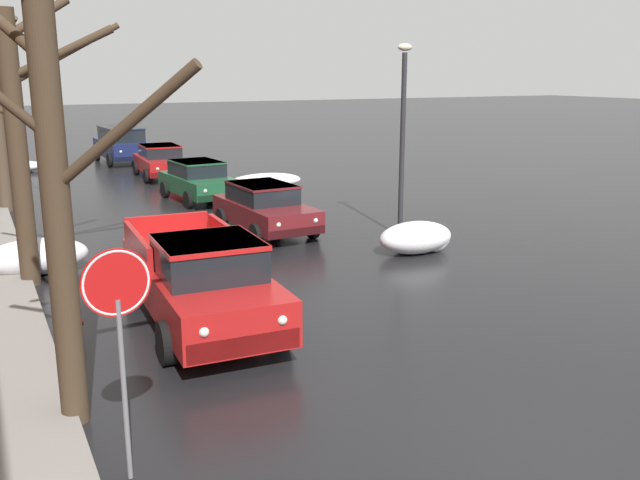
{
  "coord_description": "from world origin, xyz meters",
  "views": [
    {
      "loc": [
        -5.59,
        -5.14,
        4.53
      ],
      "look_at": [
        0.56,
        7.01,
        1.2
      ],
      "focal_mm": 38.66,
      "sensor_mm": 36.0,
      "label": 1
    }
  ],
  "objects_px": {
    "bare_tree_at_the_corner": "(52,177)",
    "pickup_truck_red_approaching_near_lane": "(200,279)",
    "sedan_green_parked_kerbside_mid": "(199,180)",
    "suv_darkblue_queued_behind_truck": "(122,143)",
    "stop_sign_at_corner": "(118,304)",
    "sedan_maroon_parked_kerbside_close": "(265,207)",
    "sedan_red_parked_far_down_block": "(161,161)",
    "fire_hydrant": "(70,322)",
    "bare_tree_second_along_sidewalk": "(22,134)",
    "street_lamp_post": "(403,130)"
  },
  "relations": [
    {
      "from": "pickup_truck_red_approaching_near_lane",
      "to": "sedan_maroon_parked_kerbside_close",
      "type": "height_order",
      "value": "pickup_truck_red_approaching_near_lane"
    },
    {
      "from": "sedan_maroon_parked_kerbside_close",
      "to": "sedan_green_parked_kerbside_mid",
      "type": "relative_size",
      "value": 0.99
    },
    {
      "from": "bare_tree_second_along_sidewalk",
      "to": "street_lamp_post",
      "type": "relative_size",
      "value": 1.16
    },
    {
      "from": "sedan_green_parked_kerbside_mid",
      "to": "street_lamp_post",
      "type": "xyz_separation_m",
      "value": [
        3.42,
        -7.97,
        2.23
      ]
    },
    {
      "from": "pickup_truck_red_approaching_near_lane",
      "to": "suv_darkblue_queued_behind_truck",
      "type": "bearing_deg",
      "value": 81.99
    },
    {
      "from": "stop_sign_at_corner",
      "to": "street_lamp_post",
      "type": "relative_size",
      "value": 0.52
    },
    {
      "from": "bare_tree_at_the_corner",
      "to": "pickup_truck_red_approaching_near_lane",
      "type": "distance_m",
      "value": 4.46
    },
    {
      "from": "bare_tree_second_along_sidewalk",
      "to": "sedan_green_parked_kerbside_mid",
      "type": "relative_size",
      "value": 1.48
    },
    {
      "from": "sedan_green_parked_kerbside_mid",
      "to": "street_lamp_post",
      "type": "bearing_deg",
      "value": -66.78
    },
    {
      "from": "bare_tree_at_the_corner",
      "to": "suv_darkblue_queued_behind_truck",
      "type": "height_order",
      "value": "bare_tree_at_the_corner"
    },
    {
      "from": "pickup_truck_red_approaching_near_lane",
      "to": "fire_hydrant",
      "type": "relative_size",
      "value": 7.7
    },
    {
      "from": "suv_darkblue_queued_behind_truck",
      "to": "street_lamp_post",
      "type": "xyz_separation_m",
      "value": [
        3.73,
        -20.11,
        2.0
      ]
    },
    {
      "from": "sedan_maroon_parked_kerbside_close",
      "to": "sedan_green_parked_kerbside_mid",
      "type": "height_order",
      "value": "same"
    },
    {
      "from": "suv_darkblue_queued_behind_truck",
      "to": "street_lamp_post",
      "type": "height_order",
      "value": "street_lamp_post"
    },
    {
      "from": "bare_tree_second_along_sidewalk",
      "to": "sedan_red_parked_far_down_block",
      "type": "xyz_separation_m",
      "value": [
        6.41,
        14.29,
        -2.5
      ]
    },
    {
      "from": "sedan_green_parked_kerbside_mid",
      "to": "suv_darkblue_queued_behind_truck",
      "type": "relative_size",
      "value": 0.85
    },
    {
      "from": "bare_tree_at_the_corner",
      "to": "sedan_red_parked_far_down_block",
      "type": "distance_m",
      "value": 22.26
    },
    {
      "from": "bare_tree_at_the_corner",
      "to": "stop_sign_at_corner",
      "type": "relative_size",
      "value": 2.33
    },
    {
      "from": "sedan_green_parked_kerbside_mid",
      "to": "sedan_red_parked_far_down_block",
      "type": "bearing_deg",
      "value": 88.33
    },
    {
      "from": "sedan_maroon_parked_kerbside_close",
      "to": "pickup_truck_red_approaching_near_lane",
      "type": "bearing_deg",
      "value": -121.24
    },
    {
      "from": "pickup_truck_red_approaching_near_lane",
      "to": "fire_hydrant",
      "type": "distance_m",
      "value": 2.32
    },
    {
      "from": "sedan_maroon_parked_kerbside_close",
      "to": "suv_darkblue_queued_behind_truck",
      "type": "relative_size",
      "value": 0.85
    },
    {
      "from": "pickup_truck_red_approaching_near_lane",
      "to": "stop_sign_at_corner",
      "type": "height_order",
      "value": "stop_sign_at_corner"
    },
    {
      "from": "sedan_maroon_parked_kerbside_close",
      "to": "fire_hydrant",
      "type": "distance_m",
      "value": 8.71
    },
    {
      "from": "sedan_green_parked_kerbside_mid",
      "to": "suv_darkblue_queued_behind_truck",
      "type": "bearing_deg",
      "value": 91.48
    },
    {
      "from": "sedan_maroon_parked_kerbside_close",
      "to": "sedan_red_parked_far_down_block",
      "type": "bearing_deg",
      "value": 89.81
    },
    {
      "from": "sedan_green_parked_kerbside_mid",
      "to": "fire_hydrant",
      "type": "relative_size",
      "value": 5.8
    },
    {
      "from": "bare_tree_at_the_corner",
      "to": "sedan_green_parked_kerbside_mid",
      "type": "height_order",
      "value": "bare_tree_at_the_corner"
    },
    {
      "from": "pickup_truck_red_approaching_near_lane",
      "to": "street_lamp_post",
      "type": "height_order",
      "value": "street_lamp_post"
    },
    {
      "from": "pickup_truck_red_approaching_near_lane",
      "to": "sedan_red_parked_far_down_block",
      "type": "xyz_separation_m",
      "value": [
        3.93,
        18.42,
        -0.13
      ]
    },
    {
      "from": "suv_darkblue_queued_behind_truck",
      "to": "stop_sign_at_corner",
      "type": "distance_m",
      "value": 29.4
    },
    {
      "from": "stop_sign_at_corner",
      "to": "sedan_green_parked_kerbside_mid",
      "type": "bearing_deg",
      "value": 70.3
    },
    {
      "from": "sedan_maroon_parked_kerbside_close",
      "to": "sedan_green_parked_kerbside_mid",
      "type": "distance_m",
      "value": 5.9
    },
    {
      "from": "sedan_red_parked_far_down_block",
      "to": "suv_darkblue_queued_behind_truck",
      "type": "bearing_deg",
      "value": 94.65
    },
    {
      "from": "bare_tree_at_the_corner",
      "to": "bare_tree_second_along_sidewalk",
      "type": "xyz_separation_m",
      "value": [
        0.13,
        6.84,
        -0.03
      ]
    },
    {
      "from": "bare_tree_second_along_sidewalk",
      "to": "sedan_maroon_parked_kerbside_close",
      "type": "distance_m",
      "value": 7.22
    },
    {
      "from": "bare_tree_second_along_sidewalk",
      "to": "stop_sign_at_corner",
      "type": "xyz_separation_m",
      "value": [
        0.25,
        -8.51,
        -1.15
      ]
    },
    {
      "from": "pickup_truck_red_approaching_near_lane",
      "to": "sedan_green_parked_kerbside_mid",
      "type": "bearing_deg",
      "value": 73.05
    },
    {
      "from": "bare_tree_second_along_sidewalk",
      "to": "sedan_maroon_parked_kerbside_close",
      "type": "height_order",
      "value": "bare_tree_second_along_sidewalk"
    },
    {
      "from": "bare_tree_second_along_sidewalk",
      "to": "sedan_green_parked_kerbside_mid",
      "type": "distance_m",
      "value": 10.59
    },
    {
      "from": "bare_tree_at_the_corner",
      "to": "pickup_truck_red_approaching_near_lane",
      "type": "relative_size",
      "value": 1.16
    },
    {
      "from": "sedan_maroon_parked_kerbside_close",
      "to": "sedan_red_parked_far_down_block",
      "type": "xyz_separation_m",
      "value": [
        0.04,
        12.0,
        0.0
      ]
    },
    {
      "from": "pickup_truck_red_approaching_near_lane",
      "to": "suv_darkblue_queued_behind_truck",
      "type": "distance_m",
      "value": 24.7
    },
    {
      "from": "bare_tree_at_the_corner",
      "to": "street_lamp_post",
      "type": "bearing_deg",
      "value": 35.79
    },
    {
      "from": "bare_tree_at_the_corner",
      "to": "bare_tree_second_along_sidewalk",
      "type": "height_order",
      "value": "bare_tree_at_the_corner"
    },
    {
      "from": "sedan_green_parked_kerbside_mid",
      "to": "suv_darkblue_queued_behind_truck",
      "type": "xyz_separation_m",
      "value": [
        -0.31,
        12.14,
        0.24
      ]
    },
    {
      "from": "sedan_maroon_parked_kerbside_close",
      "to": "fire_hydrant",
      "type": "xyz_separation_m",
      "value": [
        -6.14,
        -6.16,
        -0.39
      ]
    },
    {
      "from": "sedan_maroon_parked_kerbside_close",
      "to": "suv_darkblue_queued_behind_truck",
      "type": "bearing_deg",
      "value": 91.44
    },
    {
      "from": "fire_hydrant",
      "to": "stop_sign_at_corner",
      "type": "height_order",
      "value": "stop_sign_at_corner"
    },
    {
      "from": "sedan_green_parked_kerbside_mid",
      "to": "fire_hydrant",
      "type": "height_order",
      "value": "sedan_green_parked_kerbside_mid"
    }
  ]
}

